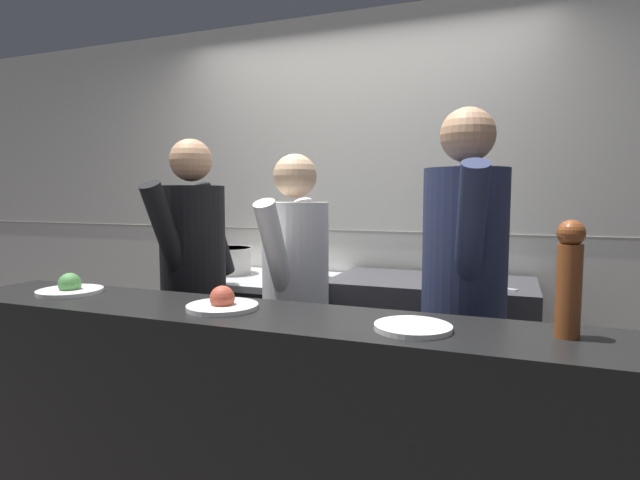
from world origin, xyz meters
TOP-DOWN VIEW (x-y plane):
  - wall_back_tiled at (0.00, 1.38)m, footprint 8.00×0.06m
  - oven_range at (-0.49, 0.98)m, footprint 0.95×0.71m
  - prep_counter at (0.59, 0.98)m, footprint 1.13×0.65m
  - pass_counter at (0.10, -0.26)m, footprint 2.76×0.45m
  - stock_pot at (-0.77, 1.01)m, footprint 0.31×0.31m
  - sauce_pot at (-0.21, 1.04)m, footprint 0.24×0.24m
  - mixing_bowl_steel at (0.67, 0.97)m, footprint 0.22×0.22m
  - chefs_knife at (0.84, 0.89)m, footprint 0.34×0.19m
  - plated_dish_main at (-0.83, -0.23)m, footprint 0.28×0.28m
  - plated_dish_appetiser at (-0.03, -0.25)m, footprint 0.27×0.27m
  - plated_dish_dessert at (0.71, -0.29)m, footprint 0.25×0.25m
  - pepper_mill at (1.17, -0.21)m, footprint 0.08×0.08m
  - chef_head_cook at (-0.58, 0.34)m, footprint 0.35×0.74m
  - chef_sous at (0.02, 0.32)m, footprint 0.34×0.69m
  - chef_line at (0.81, 0.34)m, footprint 0.42×0.77m

SIDE VIEW (x-z plane):
  - oven_range at x=-0.49m, z-range 0.00..0.87m
  - prep_counter at x=0.59m, z-range 0.00..0.91m
  - pass_counter at x=0.10m, z-range 0.00..0.95m
  - chef_sous at x=0.02m, z-range 0.09..1.68m
  - chefs_knife at x=0.84m, z-range 0.91..0.93m
  - chef_head_cook at x=-0.58m, z-range 0.10..1.78m
  - mixing_bowl_steel at x=0.67m, z-range 0.91..0.98m
  - sauce_pot at x=-0.21m, z-range 0.87..1.05m
  - stock_pot at x=-0.77m, z-range 0.87..1.05m
  - plated_dish_dessert at x=0.71m, z-range 0.96..0.97m
  - plated_dish_appetiser at x=-0.03m, z-range 0.93..1.03m
  - plated_dish_main at x=-0.83m, z-range 0.93..1.03m
  - chef_line at x=0.81m, z-range 0.10..1.86m
  - pepper_mill at x=1.17m, z-range 0.96..1.33m
  - wall_back_tiled at x=0.00m, z-range 0.00..2.60m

